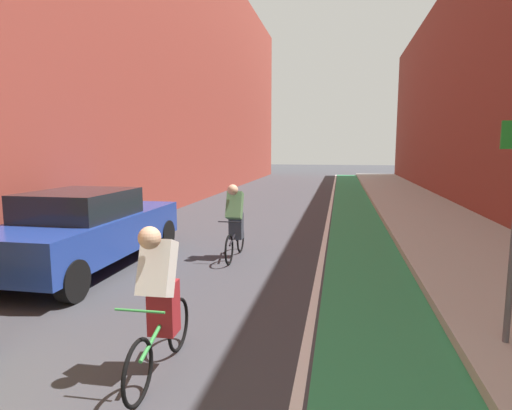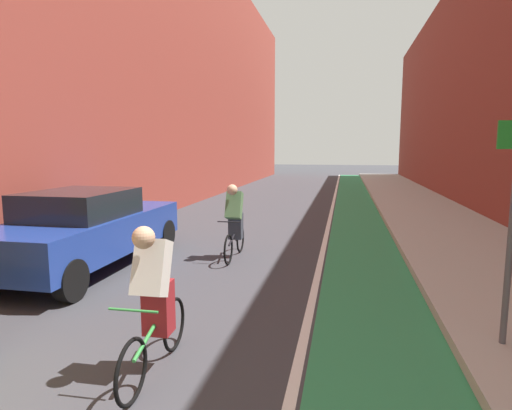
# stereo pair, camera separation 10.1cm
# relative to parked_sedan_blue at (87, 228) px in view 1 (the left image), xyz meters

# --- Properties ---
(ground_plane) EXTENTS (91.94, 91.94, 0.00)m
(ground_plane) POSITION_rel_parked_sedan_blue_xyz_m (2.54, 7.40, -0.79)
(ground_plane) COLOR #38383D
(bike_lane_paint) EXTENTS (1.60, 41.79, 0.00)m
(bike_lane_paint) POSITION_rel_parked_sedan_blue_xyz_m (5.33, 9.40, -0.79)
(bike_lane_paint) COLOR #2D8451
(bike_lane_paint) RESTS_ON ground
(lane_divider_stripe) EXTENTS (0.12, 41.79, 0.00)m
(lane_divider_stripe) POSITION_rel_parked_sedan_blue_xyz_m (4.43, 9.40, -0.78)
(lane_divider_stripe) COLOR white
(lane_divider_stripe) RESTS_ON ground
(sidewalk_right) EXTENTS (3.21, 41.79, 0.14)m
(sidewalk_right) POSITION_rel_parked_sedan_blue_xyz_m (7.74, 9.40, -0.72)
(sidewalk_right) COLOR #A8A59E
(sidewalk_right) RESTS_ON ground
(building_facade_left) EXTENTS (3.00, 41.79, 11.81)m
(building_facade_left) POSITION_rel_parked_sedan_blue_xyz_m (-2.85, 9.40, 5.12)
(building_facade_left) COLOR brown
(building_facade_left) RESTS_ON ground
(building_facade_right) EXTENTS (2.40, 37.79, 9.75)m
(building_facade_right) POSITION_rel_parked_sedan_blue_xyz_m (10.54, 11.40, 4.09)
(building_facade_right) COLOR brown
(building_facade_right) RESTS_ON ground
(parked_sedan_blue) EXTENTS (1.91, 4.63, 1.53)m
(parked_sedan_blue) POSITION_rel_parked_sedan_blue_xyz_m (0.00, 0.00, 0.00)
(parked_sedan_blue) COLOR navy
(parked_sedan_blue) RESTS_ON ground
(cyclist_mid) EXTENTS (0.48, 1.66, 1.59)m
(cyclist_mid) POSITION_rel_parked_sedan_blue_xyz_m (3.01, -3.34, 0.02)
(cyclist_mid) COLOR black
(cyclist_mid) RESTS_ON ground
(cyclist_trailing) EXTENTS (0.48, 1.67, 1.59)m
(cyclist_trailing) POSITION_rel_parked_sedan_blue_xyz_m (2.63, 1.28, 0.02)
(cyclist_trailing) COLOR black
(cyclist_trailing) RESTS_ON ground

